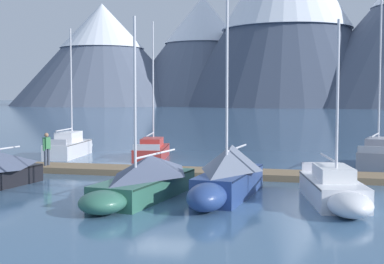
% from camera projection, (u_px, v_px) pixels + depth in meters
% --- Properties ---
extents(ground_plane, '(700.00, 700.00, 0.00)m').
position_uv_depth(ground_plane, '(161.00, 189.00, 23.25)').
color(ground_plane, '#426689').
extents(mountain_west_summit, '(68.20, 68.20, 38.01)m').
position_uv_depth(mountain_west_summit, '(102.00, 52.00, 206.81)').
color(mountain_west_summit, slate).
rests_on(mountain_west_summit, ground).
extents(mountain_central_massif, '(64.07, 64.07, 41.42)m').
position_uv_depth(mountain_central_massif, '(203.00, 49.00, 211.02)').
color(mountain_central_massif, slate).
rests_on(mountain_central_massif, ground).
extents(mountain_shoulder_ridge, '(74.48, 74.48, 63.96)m').
position_uv_depth(mountain_shoulder_ridge, '(287.00, 8.00, 192.75)').
color(mountain_shoulder_ridge, '#424C60').
rests_on(mountain_shoulder_ridge, ground).
extents(dock, '(22.70, 2.58, 0.30)m').
position_uv_depth(dock, '(183.00, 172.00, 27.14)').
color(dock, '#846B4C').
rests_on(dock, ground).
extents(sailboat_nearest_berth, '(2.15, 6.42, 8.21)m').
position_uv_depth(sailboat_nearest_berth, '(71.00, 146.00, 35.69)').
color(sailboat_nearest_berth, silver).
rests_on(sailboat_nearest_berth, ground).
extents(sailboat_mid_dock_port, '(2.59, 6.44, 8.54)m').
position_uv_depth(sailboat_mid_dock_port, '(153.00, 149.00, 34.77)').
color(sailboat_mid_dock_port, '#B2332D').
rests_on(sailboat_mid_dock_port, ground).
extents(sailboat_mid_dock_starboard, '(2.85, 7.14, 6.81)m').
position_uv_depth(sailboat_mid_dock_starboard, '(143.00, 179.00, 20.93)').
color(sailboat_mid_dock_starboard, '#336B56').
rests_on(sailboat_mid_dock_starboard, ground).
extents(sailboat_far_berth, '(2.26, 6.65, 8.96)m').
position_uv_depth(sailboat_far_berth, '(228.00, 174.00, 21.08)').
color(sailboat_far_berth, navy).
rests_on(sailboat_far_berth, ground).
extents(sailboat_outer_slip, '(2.61, 6.11, 6.61)m').
position_uv_depth(sailboat_outer_slip, '(336.00, 190.00, 19.75)').
color(sailboat_outer_slip, white).
rests_on(sailboat_outer_slip, ground).
extents(sailboat_end_of_dock, '(2.54, 5.89, 9.32)m').
position_uv_depth(sailboat_end_of_dock, '(377.00, 155.00, 30.21)').
color(sailboat_end_of_dock, '#93939E').
rests_on(sailboat_end_of_dock, ground).
extents(person_on_dock, '(0.28, 0.58, 1.69)m').
position_uv_depth(person_on_dock, '(47.00, 147.00, 28.53)').
color(person_on_dock, '#384256').
rests_on(person_on_dock, dock).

